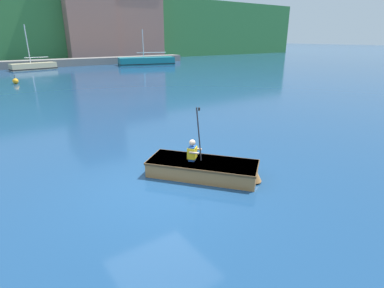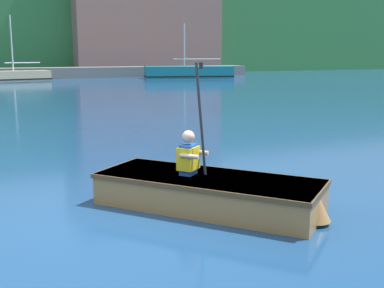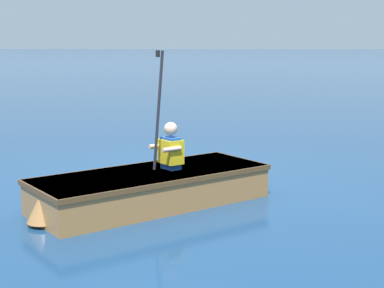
% 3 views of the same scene
% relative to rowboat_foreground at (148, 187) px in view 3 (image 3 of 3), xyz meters
% --- Properties ---
extents(ground_plane, '(300.00, 300.00, 0.00)m').
position_rel_rowboat_foreground_xyz_m(ground_plane, '(-1.40, 0.02, -0.24)').
color(ground_plane, navy).
extents(rowboat_foreground, '(2.72, 3.00, 0.42)m').
position_rel_rowboat_foreground_xyz_m(rowboat_foreground, '(0.00, 0.00, 0.00)').
color(rowboat_foreground, '#A3703D').
rests_on(rowboat_foreground, ground).
extents(person_paddler, '(0.46, 0.46, 1.47)m').
position_rel_rowboat_foreground_xyz_m(person_paddler, '(-0.20, 0.25, 0.46)').
color(person_paddler, '#1E4CA5').
rests_on(person_paddler, rowboat_foreground).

